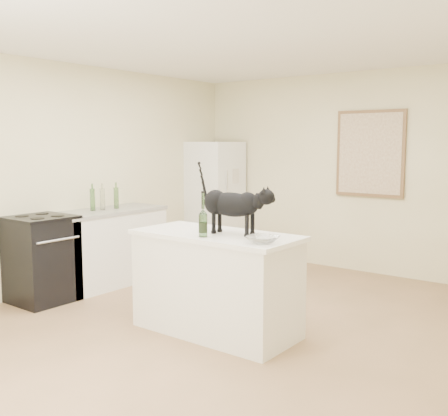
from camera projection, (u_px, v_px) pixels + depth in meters
floor at (221, 323)px, 4.98m from camera, size 5.50×5.50×0.00m
ceiling at (221, 38)px, 4.66m from camera, size 5.50×5.50×0.00m
wall_back at (348, 172)px, 6.98m from camera, size 4.50×0.00×4.50m
wall_left at (69, 176)px, 6.18m from camera, size 0.00×5.50×5.50m
island_base at (216, 285)px, 4.71m from camera, size 1.44×0.67×0.86m
island_top at (216, 235)px, 4.65m from camera, size 1.50×0.70×0.04m
left_cabinets at (108, 248)px, 6.34m from camera, size 0.60×1.40×0.86m
left_countertop at (107, 211)px, 6.28m from camera, size 0.62×1.44×0.04m
stove at (42, 260)px, 5.63m from camera, size 0.60×0.60×0.90m
fridge at (214, 199)px, 7.90m from camera, size 0.68×0.68×1.70m
artwork_frame at (370, 154)px, 6.75m from camera, size 0.90×0.03×1.10m
artwork_canvas at (369, 154)px, 6.73m from camera, size 0.82×0.00×1.02m
black_cat at (232, 208)px, 4.56m from camera, size 0.68×0.27×0.46m
wine_bottle at (203, 217)px, 4.44m from camera, size 0.09×0.09×0.34m
glass_bowl at (263, 240)px, 4.16m from camera, size 0.26×0.26×0.06m
fridge_paper at (234, 176)px, 7.68m from camera, size 0.03×0.16×0.20m
counter_bottle_cluster at (104, 199)px, 6.26m from camera, size 0.12×0.37×0.26m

